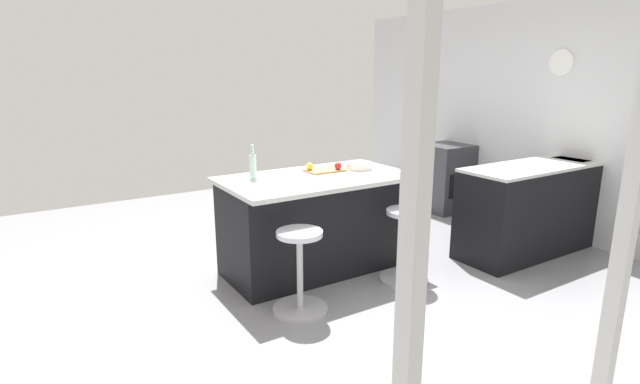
{
  "coord_description": "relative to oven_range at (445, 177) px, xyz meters",
  "views": [
    {
      "loc": [
        2.37,
        3.68,
        1.86
      ],
      "look_at": [
        0.08,
        0.04,
        0.78
      ],
      "focal_mm": 27.31,
      "sensor_mm": 36.0,
      "label": 1
    }
  ],
  "objects": [
    {
      "name": "ground_plane",
      "position": [
        2.5,
        0.88,
        -0.45
      ],
      "size": [
        7.41,
        7.41,
        0.0
      ],
      "primitive_type": "plane",
      "color": "gray"
    },
    {
      "name": "interior_partition_left",
      "position": [
        -0.35,
        0.88,
        0.88
      ],
      "size": [
        0.15,
        5.7,
        2.65
      ],
      "color": "silver",
      "rests_on": "ground_plane"
    },
    {
      "name": "sink_cabinet",
      "position": [
        -0.0,
        1.62,
        0.02
      ],
      "size": [
        2.54,
        0.6,
        1.21
      ],
      "color": "black",
      "rests_on": "ground_plane"
    },
    {
      "name": "oven_range",
      "position": [
        0.0,
        0.0,
        0.0
      ],
      "size": [
        0.6,
        0.61,
        0.9
      ],
      "color": "#38383D",
      "rests_on": "ground_plane"
    },
    {
      "name": "kitchen_island",
      "position": [
        2.58,
        0.82,
        0.02
      ],
      "size": [
        1.73,
        0.98,
        0.92
      ],
      "color": "black",
      "rests_on": "ground_plane"
    },
    {
      "name": "stool_by_window",
      "position": [
        2.03,
        1.49,
        -0.13
      ],
      "size": [
        0.44,
        0.44,
        0.67
      ],
      "color": "#B7B7BC",
      "rests_on": "ground_plane"
    },
    {
      "name": "stool_middle",
      "position": [
        3.12,
        1.49,
        -0.13
      ],
      "size": [
        0.44,
        0.44,
        0.67
      ],
      "color": "#B7B7BC",
      "rests_on": "ground_plane"
    },
    {
      "name": "cutting_board",
      "position": [
        2.4,
        0.71,
        0.48
      ],
      "size": [
        0.36,
        0.24,
        0.02
      ],
      "primitive_type": "cube",
      "color": "tan",
      "rests_on": "kitchen_island"
    },
    {
      "name": "apple_red",
      "position": [
        2.3,
        0.79,
        0.53
      ],
      "size": [
        0.07,
        0.07,
        0.07
      ],
      "primitive_type": "sphere",
      "color": "red",
      "rests_on": "cutting_board"
    },
    {
      "name": "apple_yellow",
      "position": [
        2.54,
        0.67,
        0.53
      ],
      "size": [
        0.07,
        0.07,
        0.07
      ],
      "primitive_type": "sphere",
      "color": "gold",
      "rests_on": "cutting_board"
    },
    {
      "name": "water_bottle",
      "position": [
        3.13,
        0.69,
        0.59
      ],
      "size": [
        0.06,
        0.06,
        0.31
      ],
      "color": "silver",
      "rests_on": "kitchen_island"
    },
    {
      "name": "fruit_bowl",
      "position": [
        2.06,
        0.81,
        0.51
      ],
      "size": [
        0.26,
        0.26,
        0.07
      ],
      "color": "silver",
      "rests_on": "kitchen_island"
    }
  ]
}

